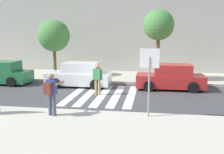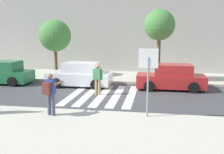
{
  "view_description": "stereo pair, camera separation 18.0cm",
  "coord_description": "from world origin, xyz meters",
  "px_view_note": "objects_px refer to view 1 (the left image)",
  "views": [
    {
      "loc": [
        2.7,
        -13.88,
        3.48
      ],
      "look_at": [
        0.6,
        -0.2,
        1.1
      ],
      "focal_mm": 42.0,
      "sensor_mm": 36.0,
      "label": 1
    },
    {
      "loc": [
        2.88,
        -13.85,
        3.48
      ],
      "look_at": [
        0.6,
        -0.2,
        1.1
      ],
      "focal_mm": 42.0,
      "sensor_mm": 36.0,
      "label": 2
    }
  ],
  "objects_px": {
    "street_tree_west": "(54,36)",
    "parked_car_green": "(1,73)",
    "stop_sign": "(149,67)",
    "pedestrian_crossing": "(98,78)",
    "street_tree_center": "(159,26)",
    "photographer_with_backpack": "(51,91)",
    "parked_car_white": "(79,75)",
    "parked_car_red": "(171,78)"
  },
  "relations": [
    {
      "from": "street_tree_west",
      "to": "parked_car_green",
      "type": "bearing_deg",
      "value": -135.59
    },
    {
      "from": "pedestrian_crossing",
      "to": "parked_car_red",
      "type": "distance_m",
      "value": 4.66
    },
    {
      "from": "parked_car_green",
      "to": "parked_car_red",
      "type": "distance_m",
      "value": 11.3
    },
    {
      "from": "parked_car_white",
      "to": "street_tree_center",
      "type": "bearing_deg",
      "value": 22.57
    },
    {
      "from": "parked_car_white",
      "to": "parked_car_red",
      "type": "bearing_deg",
      "value": 0.0
    },
    {
      "from": "stop_sign",
      "to": "parked_car_white",
      "type": "xyz_separation_m",
      "value": [
        -4.52,
        5.97,
        -1.4
      ]
    },
    {
      "from": "photographer_with_backpack",
      "to": "parked_car_green",
      "type": "bearing_deg",
      "value": 133.72
    },
    {
      "from": "stop_sign",
      "to": "street_tree_center",
      "type": "distance_m",
      "value": 8.25
    },
    {
      "from": "street_tree_center",
      "to": "parked_car_red",
      "type": "bearing_deg",
      "value": -69.21
    },
    {
      "from": "street_tree_center",
      "to": "photographer_with_backpack",
      "type": "bearing_deg",
      "value": -116.88
    },
    {
      "from": "pedestrian_crossing",
      "to": "street_tree_west",
      "type": "bearing_deg",
      "value": 131.58
    },
    {
      "from": "photographer_with_backpack",
      "to": "street_tree_west",
      "type": "distance_m",
      "value": 10.03
    },
    {
      "from": "photographer_with_backpack",
      "to": "street_tree_center",
      "type": "xyz_separation_m",
      "value": [
        4.33,
        8.54,
        2.74
      ]
    },
    {
      "from": "stop_sign",
      "to": "street_tree_center",
      "type": "height_order",
      "value": "street_tree_center"
    },
    {
      "from": "stop_sign",
      "to": "parked_car_green",
      "type": "bearing_deg",
      "value": 149.28
    },
    {
      "from": "parked_car_green",
      "to": "street_tree_west",
      "type": "xyz_separation_m",
      "value": [
        2.82,
        2.76,
        2.47
      ]
    },
    {
      "from": "photographer_with_backpack",
      "to": "pedestrian_crossing",
      "type": "bearing_deg",
      "value": 77.16
    },
    {
      "from": "photographer_with_backpack",
      "to": "parked_car_white",
      "type": "relative_size",
      "value": 0.42
    },
    {
      "from": "stop_sign",
      "to": "street_tree_center",
      "type": "relative_size",
      "value": 0.56
    },
    {
      "from": "pedestrian_crossing",
      "to": "street_tree_center",
      "type": "relative_size",
      "value": 0.35
    },
    {
      "from": "photographer_with_backpack",
      "to": "parked_car_white",
      "type": "xyz_separation_m",
      "value": [
        -0.67,
        6.47,
        -0.44
      ]
    },
    {
      "from": "stop_sign",
      "to": "parked_car_white",
      "type": "height_order",
      "value": "stop_sign"
    },
    {
      "from": "stop_sign",
      "to": "street_tree_center",
      "type": "xyz_separation_m",
      "value": [
        0.47,
        8.05,
        1.79
      ]
    },
    {
      "from": "pedestrian_crossing",
      "to": "stop_sign",
      "type": "bearing_deg",
      "value": -53.08
    },
    {
      "from": "parked_car_white",
      "to": "stop_sign",
      "type": "bearing_deg",
      "value": -52.84
    },
    {
      "from": "stop_sign",
      "to": "photographer_with_backpack",
      "type": "xyz_separation_m",
      "value": [
        -3.86,
        -0.5,
        -0.96
      ]
    },
    {
      "from": "pedestrian_crossing",
      "to": "parked_car_red",
      "type": "bearing_deg",
      "value": 27.42
    },
    {
      "from": "street_tree_west",
      "to": "pedestrian_crossing",
      "type": "bearing_deg",
      "value": -48.42
    },
    {
      "from": "stop_sign",
      "to": "pedestrian_crossing",
      "type": "height_order",
      "value": "stop_sign"
    },
    {
      "from": "photographer_with_backpack",
      "to": "parked_car_red",
      "type": "relative_size",
      "value": 0.42
    },
    {
      "from": "pedestrian_crossing",
      "to": "parked_car_white",
      "type": "relative_size",
      "value": 0.42
    },
    {
      "from": "parked_car_green",
      "to": "street_tree_center",
      "type": "relative_size",
      "value": 0.84
    },
    {
      "from": "photographer_with_backpack",
      "to": "street_tree_west",
      "type": "bearing_deg",
      "value": 110.04
    },
    {
      "from": "parked_car_green",
      "to": "parked_car_white",
      "type": "xyz_separation_m",
      "value": [
        5.52,
        0.0,
        0.0
      ]
    },
    {
      "from": "parked_car_red",
      "to": "street_tree_center",
      "type": "relative_size",
      "value": 0.84
    },
    {
      "from": "photographer_with_backpack",
      "to": "parked_car_white",
      "type": "distance_m",
      "value": 6.52
    },
    {
      "from": "street_tree_west",
      "to": "street_tree_center",
      "type": "height_order",
      "value": "street_tree_center"
    },
    {
      "from": "stop_sign",
      "to": "street_tree_west",
      "type": "xyz_separation_m",
      "value": [
        -7.23,
        8.73,
        1.08
      ]
    },
    {
      "from": "stop_sign",
      "to": "parked_car_green",
      "type": "relative_size",
      "value": 0.66
    },
    {
      "from": "street_tree_center",
      "to": "stop_sign",
      "type": "bearing_deg",
      "value": -93.36
    },
    {
      "from": "pedestrian_crossing",
      "to": "street_tree_center",
      "type": "height_order",
      "value": "street_tree_center"
    },
    {
      "from": "pedestrian_crossing",
      "to": "parked_car_white",
      "type": "height_order",
      "value": "pedestrian_crossing"
    }
  ]
}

